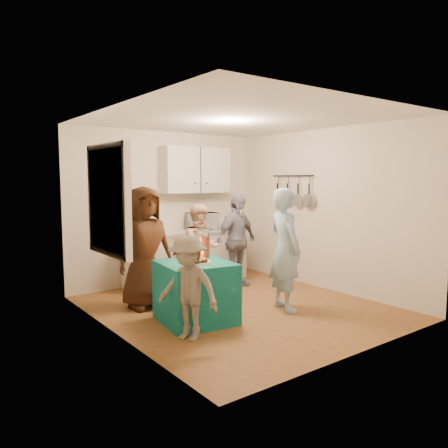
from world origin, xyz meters
TOP-DOWN VIEW (x-y plane):
  - floor at (0.00, 0.00)m, footprint 4.00×4.00m
  - ceiling at (0.00, 0.00)m, footprint 4.00×4.00m
  - back_wall at (0.00, 2.00)m, footprint 3.60×3.60m
  - left_wall at (-1.80, 0.00)m, footprint 4.00×4.00m
  - right_wall at (1.80, 0.00)m, footprint 4.00×4.00m
  - window_night at (-1.77, 0.30)m, footprint 0.04×1.00m
  - counter at (0.20, 1.70)m, footprint 2.20×0.58m
  - countertop at (0.20, 1.70)m, footprint 2.24×0.62m
  - upper_cabinet at (0.50, 1.85)m, footprint 1.30×0.30m
  - pot_rack at (1.72, 0.70)m, footprint 0.12×1.00m
  - microwave at (0.53, 1.70)m, footprint 0.60×0.47m
  - party_table at (-0.81, -0.14)m, footprint 0.96×0.96m
  - donut_cake at (-0.83, -0.17)m, footprint 0.38×0.38m
  - punch_jar at (-0.56, 0.11)m, footprint 0.22×0.22m
  - man_birthday at (0.45, -0.45)m, footprint 0.54×0.69m
  - woman_back_left at (-1.04, 0.80)m, footprint 0.84×0.55m
  - woman_back_center at (-0.06, 0.86)m, footprint 0.77×0.64m
  - woman_back_right at (0.74, 0.99)m, footprint 0.97×0.56m
  - child_near_left at (-1.21, -0.61)m, footprint 0.72×0.88m

SIDE VIEW (x-z plane):
  - floor at x=0.00m, z-range 0.00..0.00m
  - party_table at x=-0.81m, z-range 0.00..0.76m
  - counter at x=0.20m, z-range 0.00..0.86m
  - child_near_left at x=-1.21m, z-range 0.00..1.18m
  - woman_back_center at x=-0.06m, z-range 0.00..1.42m
  - woman_back_right at x=0.74m, z-range 0.00..1.56m
  - man_birthday at x=0.45m, z-range 0.00..1.68m
  - woman_back_left at x=-1.04m, z-range 0.00..1.70m
  - donut_cake at x=-0.83m, z-range 0.76..0.94m
  - countertop at x=0.20m, z-range 0.86..0.91m
  - punch_jar at x=-0.56m, z-range 0.76..1.10m
  - microwave at x=0.53m, z-range 0.91..1.20m
  - back_wall at x=0.00m, z-range 1.30..1.30m
  - left_wall at x=-1.80m, z-range 1.30..1.30m
  - right_wall at x=1.80m, z-range 1.30..1.30m
  - window_night at x=-1.77m, z-range 0.95..2.15m
  - pot_rack at x=1.72m, z-range 1.30..1.90m
  - upper_cabinet at x=0.50m, z-range 1.55..2.35m
  - ceiling at x=0.00m, z-range 2.60..2.60m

